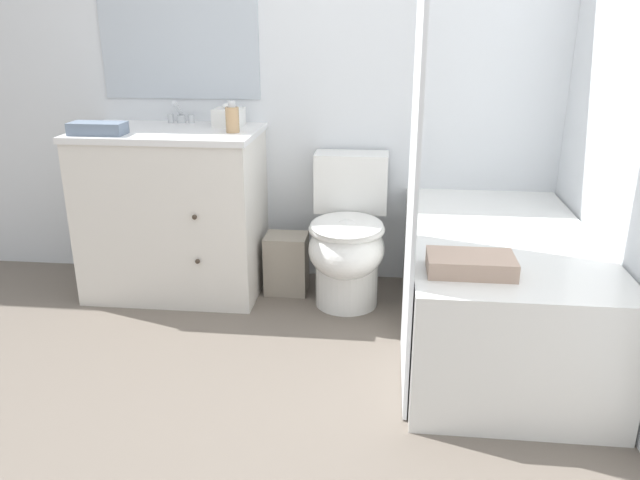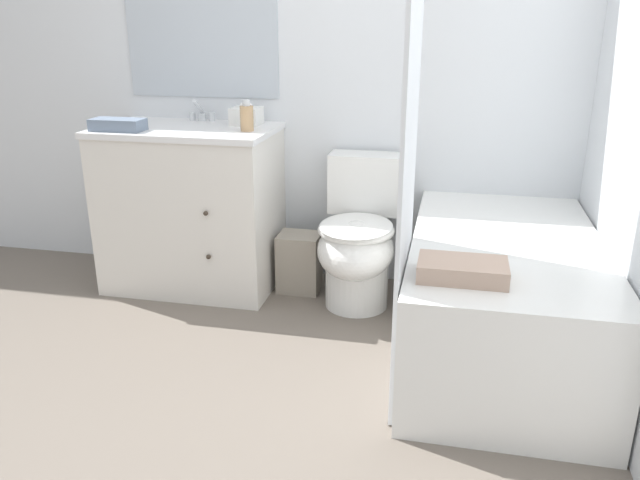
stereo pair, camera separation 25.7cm
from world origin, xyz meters
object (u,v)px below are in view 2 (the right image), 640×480
object	(u,v)px
bathtub	(501,296)
tissue_box	(246,115)
vanity_cabinet	(192,206)
hand_towel_folded	(118,125)
bath_towel_folded	(462,270)
soap_dispenser	(247,117)
toilet	(358,241)
sink_faucet	(201,114)
wastebasket	(300,262)

from	to	relation	value
bathtub	tissue_box	world-z (taller)	tissue_box
vanity_cabinet	bathtub	size ratio (longest dim) A/B	0.64
bathtub	hand_towel_folded	xyz separation A→B (m)	(-1.86, 0.26, 0.62)
bath_towel_folded	bathtub	bearing A→B (deg)	68.37
vanity_cabinet	bathtub	world-z (taller)	vanity_cabinet
vanity_cabinet	soap_dispenser	xyz separation A→B (m)	(0.34, -0.05, 0.48)
toilet	bath_towel_folded	world-z (taller)	toilet
bathtub	hand_towel_folded	bearing A→B (deg)	172.16
bathtub	bath_towel_folded	world-z (taller)	bath_towel_folded
sink_faucet	hand_towel_folded	distance (m)	0.47
vanity_cabinet	bath_towel_folded	size ratio (longest dim) A/B	2.92
tissue_box	soap_dispenser	world-z (taller)	soap_dispenser
sink_faucet	bathtub	world-z (taller)	sink_faucet
wastebasket	bath_towel_folded	world-z (taller)	bath_towel_folded
sink_faucet	wastebasket	distance (m)	0.95
vanity_cabinet	toilet	size ratio (longest dim) A/B	1.24
bathtub	toilet	bearing A→B (deg)	152.03
bath_towel_folded	tissue_box	bearing A→B (deg)	137.58
sink_faucet	tissue_box	size ratio (longest dim) A/B	0.97
toilet	bath_towel_folded	distance (m)	0.98
vanity_cabinet	hand_towel_folded	size ratio (longest dim) A/B	3.46
sink_faucet	hand_towel_folded	bearing A→B (deg)	-126.68
vanity_cabinet	soap_dispenser	bearing A→B (deg)	-7.71
hand_towel_folded	sink_faucet	bearing A→B (deg)	53.32
vanity_cabinet	wastebasket	size ratio (longest dim) A/B	2.87
soap_dispenser	hand_towel_folded	bearing A→B (deg)	-168.42
hand_towel_folded	bath_towel_folded	bearing A→B (deg)	-23.03
toilet	bath_towel_folded	xyz separation A→B (m)	(0.49, -0.81, 0.22)
wastebasket	hand_towel_folded	bearing A→B (deg)	-166.72
vanity_cabinet	soap_dispenser	size ratio (longest dim) A/B	5.95
hand_towel_folded	toilet	bearing A→B (deg)	4.88
tissue_box	toilet	bearing A→B (deg)	-18.46
vanity_cabinet	bathtub	distance (m)	1.65
toilet	vanity_cabinet	bearing A→B (deg)	175.45
bathtub	bath_towel_folded	size ratio (longest dim) A/B	4.56
sink_faucet	hand_towel_folded	size ratio (longest dim) A/B	0.55
tissue_box	hand_towel_folded	xyz separation A→B (m)	(-0.56, -0.31, -0.02)
hand_towel_folded	bathtub	bearing A→B (deg)	-7.84
tissue_box	bath_towel_folded	xyz separation A→B (m)	(1.12, -1.02, -0.35)
sink_faucet	toilet	bearing A→B (deg)	-16.82
vanity_cabinet	sink_faucet	size ratio (longest dim) A/B	6.33
vanity_cabinet	bathtub	bearing A→B (deg)	-15.21
vanity_cabinet	hand_towel_folded	bearing A→B (deg)	-148.18
sink_faucet	soap_dispenser	bearing A→B (deg)	-35.99
vanity_cabinet	tissue_box	world-z (taller)	tissue_box
tissue_box	hand_towel_folded	distance (m)	0.64
toilet	hand_towel_folded	xyz separation A→B (m)	(-1.19, -0.10, 0.55)
vanity_cabinet	bathtub	xyz separation A→B (m)	(1.58, -0.43, -0.18)
soap_dispenser	bath_towel_folded	bearing A→B (deg)	-38.50
toilet	soap_dispenser	world-z (taller)	soap_dispenser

